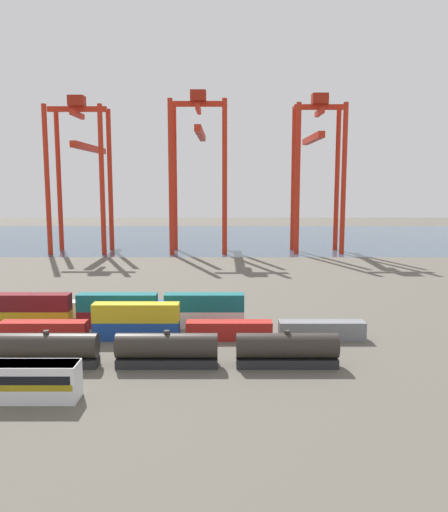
{
  "coord_description": "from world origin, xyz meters",
  "views": [
    {
      "loc": [
        18.59,
        -73.9,
        22.08
      ],
      "look_at": [
        18.55,
        21.19,
        8.53
      ],
      "focal_mm": 36.63,
      "sensor_mm": 36.0,
      "label": 1
    }
  ],
  "objects_px": {
    "gantry_crane_central": "(199,154)",
    "gantry_crane_west": "(82,160)",
    "freight_tank_row": "(107,349)",
    "shipping_container_20": "(65,309)",
    "gantry_crane_east": "(317,158)",
    "shipping_container_12": "(31,319)",
    "shipping_container_3": "(44,330)"
  },
  "relations": [
    {
      "from": "shipping_container_3",
      "to": "gantry_crane_west",
      "type": "relative_size",
      "value": 0.25
    },
    {
      "from": "freight_tank_row",
      "to": "gantry_crane_east",
      "type": "height_order",
      "value": "gantry_crane_east"
    },
    {
      "from": "shipping_container_3",
      "to": "gantry_crane_east",
      "type": "distance_m",
      "value": 113.58
    },
    {
      "from": "shipping_container_20",
      "to": "gantry_crane_east",
      "type": "bearing_deg",
      "value": 56.13
    },
    {
      "from": "gantry_crane_central",
      "to": "gantry_crane_east",
      "type": "relative_size",
      "value": 1.02
    },
    {
      "from": "shipping_container_12",
      "to": "gantry_crane_central",
      "type": "xyz_separation_m",
      "value": [
        21.65,
        90.19,
        29.4
      ]
    },
    {
      "from": "shipping_container_3",
      "to": "gantry_crane_central",
      "type": "bearing_deg",
      "value": 79.67
    },
    {
      "from": "shipping_container_3",
      "to": "shipping_container_20",
      "type": "distance_m",
      "value": 12.51
    },
    {
      "from": "shipping_container_3",
      "to": "shipping_container_12",
      "type": "distance_m",
      "value": 7.45
    },
    {
      "from": "shipping_container_20",
      "to": "shipping_container_12",
      "type": "bearing_deg",
      "value": -117.02
    },
    {
      "from": "shipping_container_20",
      "to": "gantry_crane_central",
      "type": "height_order",
      "value": "gantry_crane_central"
    },
    {
      "from": "gantry_crane_east",
      "to": "shipping_container_20",
      "type": "bearing_deg",
      "value": -123.87
    },
    {
      "from": "shipping_container_12",
      "to": "gantry_crane_central",
      "type": "relative_size",
      "value": 0.24
    },
    {
      "from": "shipping_container_3",
      "to": "shipping_container_20",
      "type": "bearing_deg",
      "value": 94.09
    },
    {
      "from": "shipping_container_20",
      "to": "gantry_crane_west",
      "type": "height_order",
      "value": "gantry_crane_west"
    },
    {
      "from": "freight_tank_row",
      "to": "shipping_container_3",
      "type": "height_order",
      "value": "freight_tank_row"
    },
    {
      "from": "freight_tank_row",
      "to": "gantry_crane_central",
      "type": "bearing_deg",
      "value": 86.69
    },
    {
      "from": "freight_tank_row",
      "to": "gantry_crane_east",
      "type": "relative_size",
      "value": 1.14
    },
    {
      "from": "freight_tank_row",
      "to": "shipping_container_20",
      "type": "bearing_deg",
      "value": 117.63
    },
    {
      "from": "shipping_container_12",
      "to": "gantry_crane_central",
      "type": "distance_m",
      "value": 97.29
    },
    {
      "from": "gantry_crane_east",
      "to": "gantry_crane_central",
      "type": "bearing_deg",
      "value": 178.46
    },
    {
      "from": "shipping_container_3",
      "to": "gantry_crane_west",
      "type": "xyz_separation_m",
      "value": [
        -19.64,
        96.34,
        27.67
      ]
    },
    {
      "from": "shipping_container_12",
      "to": "shipping_container_3",
      "type": "bearing_deg",
      "value": -56.86
    },
    {
      "from": "freight_tank_row",
      "to": "shipping_container_20",
      "type": "xyz_separation_m",
      "value": [
        -12.26,
        23.42,
        -0.82
      ]
    },
    {
      "from": "shipping_container_3",
      "to": "shipping_container_12",
      "type": "xyz_separation_m",
      "value": [
        -4.07,
        6.24,
        0.0
      ]
    },
    {
      "from": "gantry_crane_east",
      "to": "shipping_container_3",
      "type": "bearing_deg",
      "value": -119.86
    },
    {
      "from": "shipping_container_12",
      "to": "gantry_crane_central",
      "type": "height_order",
      "value": "gantry_crane_central"
    },
    {
      "from": "shipping_container_12",
      "to": "gantry_crane_east",
      "type": "bearing_deg",
      "value": 56.57
    },
    {
      "from": "freight_tank_row",
      "to": "gantry_crane_west",
      "type": "bearing_deg",
      "value": 106.12
    },
    {
      "from": "gantry_crane_east",
      "to": "shipping_container_12",
      "type": "bearing_deg",
      "value": -123.43
    },
    {
      "from": "gantry_crane_central",
      "to": "gantry_crane_east",
      "type": "distance_m",
      "value": 37.25
    },
    {
      "from": "gantry_crane_central",
      "to": "gantry_crane_west",
      "type": "bearing_deg",
      "value": -179.87
    }
  ]
}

